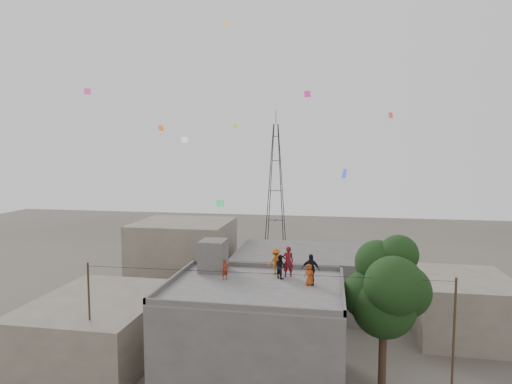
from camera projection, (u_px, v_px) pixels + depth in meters
The scene contains 17 objects.
main_building at pixel (255, 337), 24.72m from camera, with size 10.00×8.00×6.10m.
parapet at pixel (255, 283), 24.44m from camera, with size 10.00×8.00×0.30m.
stair_head_box at pixel (213, 256), 27.46m from camera, with size 1.60×1.80×2.00m, color #504D4B.
neighbor_west at pixel (99, 327), 28.68m from camera, with size 8.00×10.00×4.00m, color #696053.
neighbor_north at pixel (305, 279), 38.16m from camera, with size 12.00×9.00×5.00m, color #504D4B.
neighbor_northwest at pixel (184, 257), 42.10m from camera, with size 9.00×8.00×7.00m, color #696053.
neighbor_east at pixel (461, 306), 32.19m from camera, with size 7.00×8.00×4.40m, color #696053.
tree at pixel (387, 289), 23.76m from camera, with size 4.90×4.60×9.10m.
utility_line at pixel (260, 334), 23.34m from camera, with size 20.12×0.62×7.40m.
transmission_tower at pixel (276, 184), 64.11m from camera, with size 2.97×2.97×20.01m.
person_red_adult at pixel (288, 262), 26.17m from camera, with size 0.69×0.45×1.88m, color maroon.
person_orange_child at pixel (309, 275), 24.49m from camera, with size 0.61×0.40×1.24m, color #AE3D13.
person_dark_child at pixel (280, 266), 25.84m from camera, with size 0.70×0.55×1.45m, color black.
person_dark_adult at pixel (311, 269), 24.56m from camera, with size 1.05×0.44×1.79m, color black.
person_orange_adult at pixel (276, 261), 26.74m from camera, with size 1.05×0.60×1.63m, color #B55514.
person_red_child at pixel (225, 269), 25.64m from camera, with size 0.45×0.29×1.23m, color maroon.
kites at pixel (271, 128), 30.02m from camera, with size 20.65×17.15×10.90m.
Camera 1 is at (4.20, -23.50, 13.63)m, focal length 30.00 mm.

